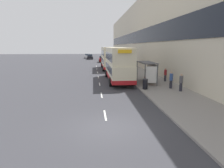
% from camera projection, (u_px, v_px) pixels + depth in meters
% --- Properties ---
extents(ground_plane, '(220.00, 220.00, 0.00)m').
position_uv_depth(ground_plane, '(107.00, 128.00, 11.10)').
color(ground_plane, '#38383D').
extents(pavement, '(5.00, 93.00, 0.14)m').
position_uv_depth(pavement, '(122.00, 64.00, 49.35)').
color(pavement, gray).
rests_on(pavement, ground_plane).
extents(terrace_facade, '(3.10, 93.00, 14.30)m').
position_uv_depth(terrace_facade, '(139.00, 35.00, 48.40)').
color(terrace_facade, beige).
rests_on(terrace_facade, ground_plane).
extents(lane_mark_0, '(0.12, 2.00, 0.01)m').
position_uv_depth(lane_mark_0, '(105.00, 115.00, 13.11)').
color(lane_mark_0, silver).
rests_on(lane_mark_0, ground_plane).
extents(lane_mark_1, '(0.12, 2.00, 0.01)m').
position_uv_depth(lane_mark_1, '(102.00, 95.00, 18.50)').
color(lane_mark_1, silver).
rests_on(lane_mark_1, ground_plane).
extents(lane_mark_2, '(0.12, 2.00, 0.01)m').
position_uv_depth(lane_mark_2, '(100.00, 84.00, 23.88)').
color(lane_mark_2, silver).
rests_on(lane_mark_2, ground_plane).
extents(lane_mark_3, '(0.12, 2.00, 0.01)m').
position_uv_depth(lane_mark_3, '(98.00, 77.00, 29.26)').
color(lane_mark_3, silver).
rests_on(lane_mark_3, ground_plane).
extents(lane_mark_4, '(0.12, 2.00, 0.01)m').
position_uv_depth(lane_mark_4, '(97.00, 72.00, 34.64)').
color(lane_mark_4, silver).
rests_on(lane_mark_4, ground_plane).
extents(lane_mark_5, '(0.12, 2.00, 0.01)m').
position_uv_depth(lane_mark_5, '(97.00, 69.00, 40.02)').
color(lane_mark_5, silver).
rests_on(lane_mark_5, ground_plane).
extents(lane_mark_6, '(0.12, 2.00, 0.01)m').
position_uv_depth(lane_mark_6, '(96.00, 66.00, 45.40)').
color(lane_mark_6, silver).
rests_on(lane_mark_6, ground_plane).
extents(bus_shelter, '(1.60, 4.20, 2.48)m').
position_uv_depth(bus_shelter, '(149.00, 69.00, 23.38)').
color(bus_shelter, '#4C4C51').
rests_on(bus_shelter, ground_plane).
extents(double_decker_bus_near, '(2.85, 10.78, 4.30)m').
position_uv_depth(double_decker_bus_near, '(118.00, 64.00, 25.58)').
color(double_decker_bus_near, beige).
rests_on(double_decker_bus_near, ground_plane).
extents(double_decker_bus_ahead, '(2.85, 10.47, 4.30)m').
position_uv_depth(double_decker_bus_ahead, '(109.00, 58.00, 38.94)').
color(double_decker_bus_ahead, beige).
rests_on(double_decker_bus_ahead, ground_plane).
extents(car_0, '(2.07, 4.24, 1.75)m').
position_uv_depth(car_0, '(90.00, 57.00, 69.28)').
color(car_0, black).
rests_on(car_0, ground_plane).
extents(car_1, '(2.04, 4.31, 1.83)m').
position_uv_depth(car_1, '(102.00, 59.00, 56.40)').
color(car_1, maroon).
rests_on(car_1, ground_plane).
extents(car_2, '(2.05, 3.96, 1.65)m').
position_uv_depth(car_2, '(87.00, 56.00, 75.21)').
color(car_2, silver).
rests_on(car_2, ground_plane).
extents(pedestrian_at_shelter, '(0.34, 0.34, 1.72)m').
position_uv_depth(pedestrian_at_shelter, '(181.00, 82.00, 19.35)').
color(pedestrian_at_shelter, '#23232D').
rests_on(pedestrian_at_shelter, ground_plane).
extents(pedestrian_1, '(0.35, 0.35, 1.77)m').
position_uv_depth(pedestrian_1, '(171.00, 80.00, 20.70)').
color(pedestrian_1, '#23232D').
rests_on(pedestrian_1, ground_plane).
extents(pedestrian_2, '(0.33, 0.33, 1.66)m').
position_uv_depth(pedestrian_2, '(165.00, 75.00, 24.92)').
color(pedestrian_2, '#23232D').
rests_on(pedestrian_2, ground_plane).
extents(litter_bin, '(0.55, 0.55, 1.05)m').
position_uv_depth(litter_bin, '(145.00, 84.00, 20.41)').
color(litter_bin, black).
rests_on(litter_bin, ground_plane).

